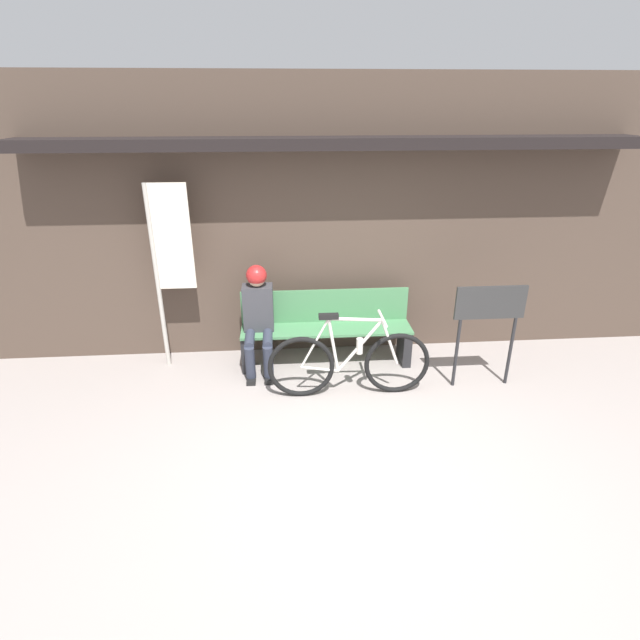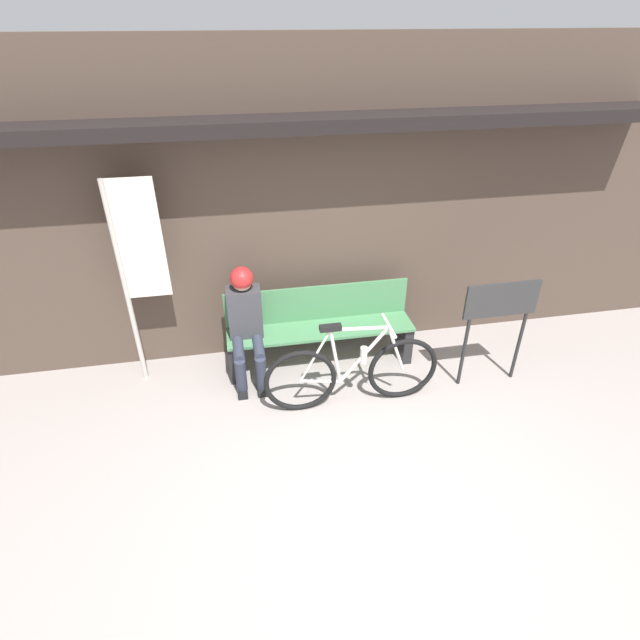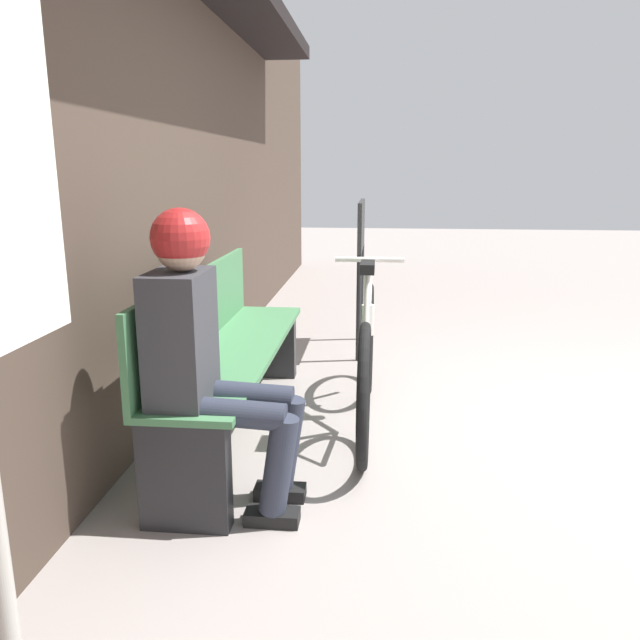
# 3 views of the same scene
# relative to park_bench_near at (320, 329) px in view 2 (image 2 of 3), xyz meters

# --- Properties ---
(ground_plane) EXTENTS (24.00, 24.00, 0.00)m
(ground_plane) POSITION_rel_park_bench_near_xyz_m (0.09, -2.00, -0.43)
(ground_plane) COLOR gray
(storefront_wall) EXTENTS (12.00, 0.56, 3.20)m
(storefront_wall) POSITION_rel_park_bench_near_xyz_m (0.09, 0.42, 1.23)
(storefront_wall) COLOR #4C3D33
(storefront_wall) RESTS_ON ground_plane
(park_bench_near) EXTENTS (1.98, 0.42, 0.88)m
(park_bench_near) POSITION_rel_park_bench_near_xyz_m (0.00, 0.00, 0.00)
(park_bench_near) COLOR #477F51
(park_bench_near) RESTS_ON ground_plane
(bicycle) EXTENTS (1.72, 0.40, 0.94)m
(bicycle) POSITION_rel_park_bench_near_xyz_m (0.18, -0.74, -0.05)
(bicycle) COLOR black
(bicycle) RESTS_ON ground_plane
(person_seated) EXTENTS (0.34, 0.60, 1.25)m
(person_seated) POSITION_rel_park_bench_near_xyz_m (-0.78, -0.11, 0.29)
(person_seated) COLOR #2D3342
(person_seated) RESTS_ON ground_plane
(banner_pole) EXTENTS (0.45, 0.05, 2.13)m
(banner_pole) POSITION_rel_park_bench_near_xyz_m (-1.74, 0.08, 0.94)
(banner_pole) COLOR #B7B2A8
(banner_pole) RESTS_ON ground_plane
(signboard) EXTENTS (0.75, 0.04, 1.16)m
(signboard) POSITION_rel_park_bench_near_xyz_m (1.66, -0.65, 0.43)
(signboard) COLOR #232326
(signboard) RESTS_ON ground_plane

